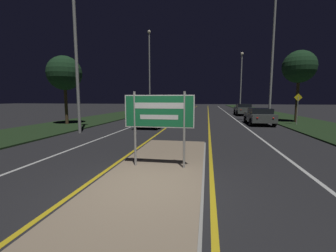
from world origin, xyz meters
name	(u,v)px	position (x,y,z in m)	size (l,w,h in m)	color
ground_plane	(146,190)	(0.00, 0.00, 0.00)	(160.00, 160.00, 0.00)	#232326
median_island	(159,168)	(0.00, 1.49, 0.04)	(2.68, 8.38, 0.10)	#999993
verge_left	(113,116)	(-9.50, 20.00, 0.04)	(5.00, 100.00, 0.08)	#1E3319
verge_right	(287,119)	(9.50, 20.00, 0.04)	(5.00, 100.00, 0.08)	#1E3319
centre_line_yellow_left	(185,114)	(-1.53, 25.00, 0.00)	(0.12, 70.00, 0.01)	gold
centre_line_yellow_right	(208,115)	(1.53, 25.00, 0.00)	(0.12, 70.00, 0.01)	gold
lane_line_white_left	(165,114)	(-4.20, 25.00, 0.00)	(0.12, 70.00, 0.01)	silver
lane_line_white_right	(229,115)	(4.20, 25.00, 0.00)	(0.12, 70.00, 0.01)	silver
edge_line_white_left	(144,114)	(-7.20, 25.00, 0.00)	(0.10, 70.00, 0.01)	silver
edge_line_white_right	(254,115)	(7.20, 25.00, 0.00)	(0.10, 70.00, 0.01)	silver
highway_sign	(159,115)	(0.00, 1.49, 1.65)	(2.04, 0.07, 2.21)	#9E9E99
streetlight_left_near	(74,16)	(-6.30, 7.64, 6.85)	(0.54, 0.54, 10.71)	#9E9E99
streetlight_left_far	(149,66)	(-6.63, 26.00, 6.59)	(0.44, 0.44, 11.31)	#9E9E99
streetlight_right_near	(273,40)	(6.49, 15.08, 6.82)	(0.51, 0.51, 11.03)	#9E9E99
streetlight_right_far	(241,76)	(6.40, 31.67, 5.61)	(0.48, 0.48, 9.08)	#9E9E99
car_receding_0	(259,116)	(5.54, 14.33, 0.71)	(1.91, 4.10, 1.33)	#4C514C
car_receding_1	(243,109)	(5.83, 24.76, 0.77)	(1.92, 4.41, 1.44)	#4C514C
car_approaching_0	(153,116)	(-2.71, 11.70, 0.77)	(1.87, 4.51, 1.44)	navy
warning_sign	(298,106)	(8.30, 14.16, 1.53)	(0.60, 0.06, 2.41)	#9E9E99
roadside_palm_left	(64,73)	(-9.73, 11.43, 4.06)	(2.65, 2.65, 5.33)	#4C3823
roadside_palm_right	(299,67)	(8.92, 16.09, 4.73)	(2.69, 2.69, 6.03)	#4C3823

